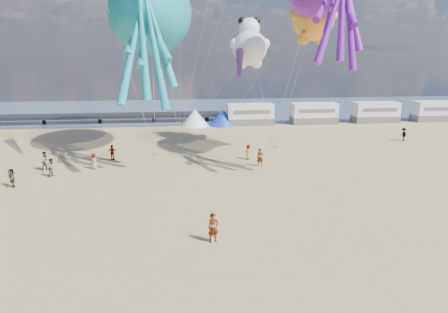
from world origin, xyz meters
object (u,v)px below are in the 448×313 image
beachgoer_2 (403,134)px  kite_panda (250,48)px  sandbag_a (156,154)px  beachgoer_4 (12,178)px  motorhome_0 (250,114)px  motorhome_2 (376,112)px  beachgoer_6 (248,152)px  sandbag_b (214,142)px  beachgoer_7 (46,161)px  tent_blue (223,117)px  standing_person (213,228)px  sandbag_e (179,144)px  kite_octopus_teal (150,13)px  beachgoer_5 (260,158)px  beachgoer_1 (52,168)px  sandbag_d (273,136)px  kite_teddy_orange (313,20)px  tent_white (195,117)px  beachgoer_3 (112,152)px  windsock_mid (306,20)px  windsock_right (240,65)px  motorhome_1 (314,113)px  sandbag_c (276,147)px

beachgoer_2 → kite_panda: (-18.73, 0.45, 10.00)m
sandbag_a → beachgoer_4: bearing=-142.0°
motorhome_0 → motorhome_2: (19.00, 0.00, 0.00)m
sandbag_a → beachgoer_2: bearing=7.0°
beachgoer_6 → sandbag_b: bearing=-63.0°
beachgoer_7 → beachgoer_4: bearing=-152.5°
tent_blue → sandbag_a: 18.12m
standing_person → sandbag_e: 24.41m
sandbag_b → motorhome_2: bearing=23.6°
beachgoer_4 → kite_octopus_teal: (10.89, 10.31, 13.35)m
beachgoer_5 → beachgoer_1: bearing=-177.3°
motorhome_2 → sandbag_b: (-25.14, -10.98, -1.39)m
motorhome_2 → sandbag_d: motorhome_2 is taller
motorhome_2 → sandbag_b: 27.47m
motorhome_2 → standing_person: size_ratio=3.76×
sandbag_b → beachgoer_1: bearing=-143.6°
tent_blue → sandbag_d: bearing=-57.6°
motorhome_0 → kite_teddy_orange: kite_teddy_orange is taller
tent_white → sandbag_b: (1.86, -10.98, -1.09)m
tent_blue → sandbag_a: tent_blue is taller
beachgoer_3 → windsock_mid: 23.17m
motorhome_2 → sandbag_b: bearing=-156.4°
sandbag_b → windsock_right: windsock_right is taller
beachgoer_5 → sandbag_e: 12.26m
beachgoer_3 → beachgoer_4: (-6.74, -7.28, -0.02)m
motorhome_1 → beachgoer_2: bearing=-60.6°
motorhome_2 → tent_white: bearing=180.0°
beachgoer_2 → beachgoer_5: size_ratio=0.94×
beachgoer_5 → beachgoer_2: bearing=23.2°
tent_blue → sandbag_d: 10.22m
motorhome_1 → sandbag_d: 11.84m
beachgoer_4 → windsock_mid: size_ratio=0.24×
motorhome_1 → sandbag_c: 16.62m
sandbag_c → kite_panda: bearing=144.3°
motorhome_2 → beachgoer_1: size_ratio=4.08×
motorhome_0 → beachgoer_1: size_ratio=4.08×
sandbag_b → kite_teddy_orange: 17.34m
tent_blue → beachgoer_4: bearing=-128.7°
beachgoer_1 → sandbag_c: beachgoer_1 is taller
beachgoer_2 → motorhome_2: bearing=170.9°
tent_blue → sandbag_b: tent_blue is taller
standing_person → motorhome_1: bearing=49.8°
motorhome_0 → sandbag_b: (-6.14, -10.98, -1.39)m
sandbag_a → windsock_mid: bearing=-1.4°
standing_person → beachgoer_4: size_ratio=1.16×
motorhome_1 → windsock_mid: size_ratio=1.07×
sandbag_b → sandbag_d: bearing=17.6°
sandbag_c → windsock_right: bearing=-157.7°
beachgoer_5 → sandbag_c: (3.25, 6.94, -0.73)m
kite_panda → windsock_right: 4.55m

